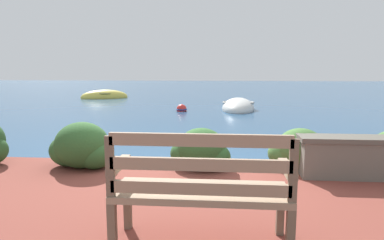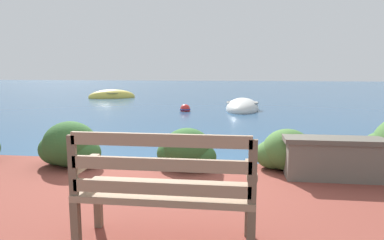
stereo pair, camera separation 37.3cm
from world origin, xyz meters
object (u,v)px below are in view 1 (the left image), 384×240
object	(u,v)px
rowboat_nearest	(238,108)
park_bench	(201,187)
rowboat_mid	(105,97)
mooring_buoy	(182,109)

from	to	relation	value
rowboat_nearest	park_bench	bearing A→B (deg)	-179.46
park_bench	rowboat_mid	bearing A→B (deg)	119.41
rowboat_nearest	mooring_buoy	bearing A→B (deg)	111.04
mooring_buoy	rowboat_nearest	bearing A→B (deg)	16.23
park_bench	rowboat_nearest	world-z (taller)	park_bench
park_bench	mooring_buoy	bearing A→B (deg)	105.23
rowboat_mid	rowboat_nearest	bearing A→B (deg)	-58.18
rowboat_nearest	rowboat_mid	bearing A→B (deg)	61.35
park_bench	rowboat_mid	size ratio (longest dim) A/B	0.51
mooring_buoy	park_bench	bearing A→B (deg)	-82.56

